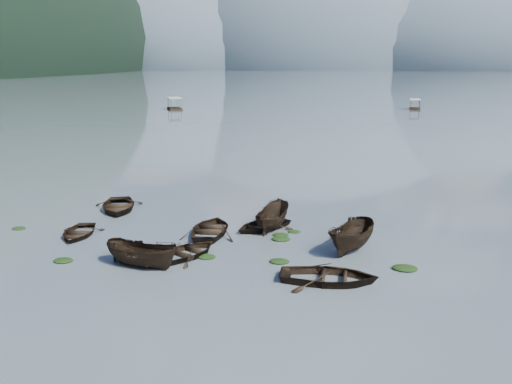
% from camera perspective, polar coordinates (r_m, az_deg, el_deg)
% --- Properties ---
extents(ground_plane, '(2400.00, 2400.00, 0.00)m').
position_cam_1_polar(ground_plane, '(27.79, -4.57, -9.51)').
color(ground_plane, slate).
extents(haze_mtn_a, '(520.00, 520.00, 280.00)m').
position_cam_1_polar(haze_mtn_a, '(962.55, -5.74, 12.24)').
color(haze_mtn_a, '#475666').
rests_on(haze_mtn_a, ground).
extents(haze_mtn_b, '(520.00, 520.00, 340.00)m').
position_cam_1_polar(haze_mtn_b, '(927.24, 6.50, 12.20)').
color(haze_mtn_b, '#475666').
rests_on(haze_mtn_b, ground).
extents(haze_mtn_c, '(520.00, 520.00, 260.00)m').
position_cam_1_polar(haze_mtn_c, '(934.37, 19.09, 11.59)').
color(haze_mtn_c, '#475666').
rests_on(haze_mtn_c, ground).
extents(rowboat_0, '(3.40, 4.30, 0.80)m').
position_cam_1_polar(rowboat_0, '(37.24, -17.34, -4.19)').
color(rowboat_0, black).
rests_on(rowboat_0, ground).
extents(rowboat_1, '(4.79, 5.23, 0.88)m').
position_cam_1_polar(rowboat_1, '(32.15, -6.98, -6.40)').
color(rowboat_1, black).
rests_on(rowboat_1, ground).
extents(rowboat_2, '(4.60, 2.64, 1.68)m').
position_cam_1_polar(rowboat_2, '(30.91, -11.26, -7.36)').
color(rowboat_2, black).
rests_on(rowboat_2, ground).
extents(rowboat_3, '(3.71, 5.00, 0.99)m').
position_cam_1_polar(rowboat_3, '(36.14, -4.49, -4.14)').
color(rowboat_3, black).
rests_on(rowboat_3, ground).
extents(rowboat_4, '(4.91, 3.56, 1.00)m').
position_cam_1_polar(rowboat_4, '(28.56, 7.29, -8.94)').
color(rowboat_4, black).
rests_on(rowboat_4, ground).
extents(rowboat_5, '(3.39, 5.18, 1.87)m').
position_cam_1_polar(rowboat_5, '(33.33, 9.54, -5.77)').
color(rowboat_5, black).
rests_on(rowboat_5, ground).
extents(rowboat_6, '(5.14, 5.96, 1.04)m').
position_cam_1_polar(rowboat_6, '(42.74, -13.62, -1.78)').
color(rowboat_6, black).
rests_on(rowboat_6, ground).
extents(rowboat_7, '(4.86, 5.06, 0.85)m').
position_cam_1_polar(rowboat_7, '(36.96, 0.62, -3.72)').
color(rowboat_7, black).
rests_on(rowboat_7, ground).
extents(rowboat_8, '(2.22, 4.61, 1.71)m').
position_cam_1_polar(rowboat_8, '(37.13, 1.59, -3.64)').
color(rowboat_8, black).
rests_on(rowboat_8, ground).
extents(weed_clump_0, '(1.09, 0.89, 0.24)m').
position_cam_1_polar(weed_clump_0, '(32.81, -18.71, -6.61)').
color(weed_clump_0, black).
rests_on(weed_clump_0, ground).
extents(weed_clump_1, '(1.04, 0.83, 0.23)m').
position_cam_1_polar(weed_clump_1, '(31.80, -4.98, -6.57)').
color(weed_clump_1, black).
rests_on(weed_clump_1, ground).
extents(weed_clump_2, '(1.10, 0.88, 0.24)m').
position_cam_1_polar(weed_clump_2, '(31.01, 2.35, -7.04)').
color(weed_clump_2, black).
rests_on(weed_clump_2, ground).
extents(weed_clump_3, '(0.84, 0.71, 0.19)m').
position_cam_1_polar(weed_clump_3, '(36.35, 3.82, -4.03)').
color(weed_clump_3, black).
rests_on(weed_clump_3, ground).
extents(weed_clump_4, '(1.32, 1.05, 0.27)m').
position_cam_1_polar(weed_clump_4, '(30.96, 14.65, -7.51)').
color(weed_clump_4, black).
rests_on(weed_clump_4, ground).
extents(weed_clump_5, '(0.92, 0.74, 0.19)m').
position_cam_1_polar(weed_clump_5, '(40.02, -22.62, -3.43)').
color(weed_clump_5, black).
rests_on(weed_clump_5, ground).
extents(weed_clump_6, '(1.00, 0.83, 0.21)m').
position_cam_1_polar(weed_clump_6, '(35.61, 2.48, -4.38)').
color(weed_clump_6, black).
rests_on(weed_clump_6, ground).
extents(weed_clump_7, '(1.16, 0.93, 0.25)m').
position_cam_1_polar(weed_clump_7, '(34.75, 2.50, -4.82)').
color(weed_clump_7, black).
rests_on(weed_clump_7, ground).
extents(pontoon_left, '(5.38, 7.22, 2.56)m').
position_cam_1_polar(pontoon_left, '(130.82, -8.12, 8.16)').
color(pontoon_left, black).
rests_on(pontoon_left, ground).
extents(pontoon_centre, '(2.83, 5.92, 2.20)m').
position_cam_1_polar(pontoon_centre, '(134.58, 15.59, 7.95)').
color(pontoon_centre, black).
rests_on(pontoon_centre, ground).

